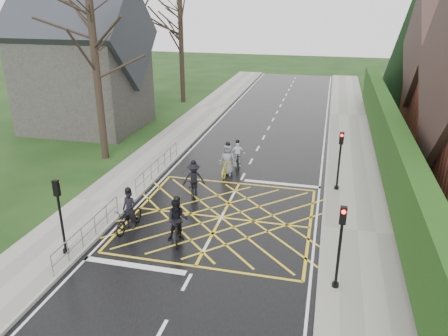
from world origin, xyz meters
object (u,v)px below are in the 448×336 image
at_px(cyclist_rear, 129,216).
at_px(cyclist_back, 177,224).
at_px(cyclist_mid, 194,182).
at_px(cyclist_front, 237,157).
at_px(cyclist_lead, 228,164).

distance_m(cyclist_rear, cyclist_back, 2.39).
bearing_deg(cyclist_mid, cyclist_back, -100.17).
distance_m(cyclist_back, cyclist_front, 8.88).
bearing_deg(cyclist_rear, cyclist_lead, 75.51).
bearing_deg(cyclist_lead, cyclist_rear, -109.03).
bearing_deg(cyclist_lead, cyclist_back, -90.72).
bearing_deg(cyclist_front, cyclist_back, -113.52).
xyz_separation_m(cyclist_rear, cyclist_back, (2.34, -0.43, 0.13)).
height_order(cyclist_front, cyclist_lead, cyclist_lead).
bearing_deg(cyclist_mid, cyclist_lead, 51.90).
height_order(cyclist_mid, cyclist_front, cyclist_mid).
relative_size(cyclist_front, cyclist_lead, 0.84).
distance_m(cyclist_back, cyclist_lead, 7.45).
relative_size(cyclist_mid, cyclist_front, 1.20).
height_order(cyclist_back, cyclist_front, cyclist_back).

